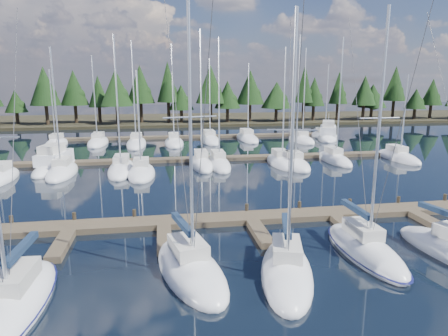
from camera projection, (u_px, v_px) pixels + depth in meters
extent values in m
plane|color=black|center=(223.00, 180.00, 39.70)|extent=(260.00, 260.00, 0.00)
cube|color=#2D2819|center=(185.00, 120.00, 97.49)|extent=(220.00, 30.00, 0.60)
cube|color=brown|center=(250.00, 218.00, 28.09)|extent=(44.00, 2.00, 0.40)
cube|color=brown|center=(61.00, 246.00, 23.33)|extent=(0.90, 4.00, 0.40)
cube|color=brown|center=(164.00, 239.00, 24.26)|extent=(0.90, 4.00, 0.40)
cube|color=brown|center=(260.00, 233.00, 25.20)|extent=(0.90, 4.00, 0.40)
cube|color=brown|center=(349.00, 228.00, 26.13)|extent=(0.90, 4.00, 0.40)
cube|color=brown|center=(432.00, 223.00, 27.06)|extent=(0.90, 4.00, 0.40)
cylinder|color=#32291C|center=(12.00, 222.00, 26.51)|extent=(0.26, 0.26, 0.90)
cylinder|color=#32291C|center=(74.00, 219.00, 27.13)|extent=(0.26, 0.26, 0.90)
cylinder|color=#32291C|center=(134.00, 216.00, 27.76)|extent=(0.26, 0.26, 0.90)
cylinder|color=#32291C|center=(192.00, 213.00, 28.38)|extent=(0.26, 0.26, 0.90)
cylinder|color=#32291C|center=(247.00, 210.00, 29.00)|extent=(0.26, 0.26, 0.90)
cylinder|color=#32291C|center=(299.00, 207.00, 29.62)|extent=(0.26, 0.26, 0.90)
cylinder|color=#32291C|center=(350.00, 205.00, 30.24)|extent=(0.26, 0.26, 0.90)
cylinder|color=#32291C|center=(398.00, 202.00, 30.87)|extent=(0.26, 0.26, 0.90)
cylinder|color=#32291C|center=(445.00, 200.00, 31.49)|extent=(0.26, 0.26, 0.90)
cube|color=brown|center=(210.00, 159.00, 49.30)|extent=(50.00, 1.80, 0.40)
cube|color=brown|center=(196.00, 137.00, 68.58)|extent=(46.00, 1.80, 0.40)
ellipsoid|color=white|center=(14.00, 307.00, 17.10)|extent=(2.92, 8.35, 1.90)
cube|color=beige|center=(15.00, 277.00, 17.24)|extent=(1.52, 2.70, 0.70)
cylinder|color=silver|center=(22.00, 251.00, 18.04)|extent=(0.30, 3.63, 0.12)
cube|color=#16253C|center=(21.00, 248.00, 18.01)|extent=(0.52, 3.47, 0.30)
cylinder|color=#3F3F44|center=(13.00, 147.00, 17.39)|extent=(0.24, 4.39, 12.22)
ellipsoid|color=#0E1147|center=(14.00, 306.00, 17.09)|extent=(3.04, 8.68, 0.18)
ellipsoid|color=white|center=(191.00, 271.00, 20.30)|extent=(4.51, 8.24, 1.90)
cube|color=beige|center=(188.00, 246.00, 20.40)|extent=(2.08, 2.78, 0.70)
cylinder|color=silver|center=(190.00, 131.00, 18.40)|extent=(0.19, 0.19, 12.76)
cylinder|color=silver|center=(183.00, 227.00, 21.09)|extent=(0.89, 3.37, 0.12)
cube|color=#16253C|center=(182.00, 224.00, 21.05)|extent=(1.08, 3.27, 0.30)
cylinder|color=silver|center=(190.00, 117.00, 18.26)|extent=(2.50, 0.64, 0.07)
cylinder|color=#3F3F44|center=(202.00, 139.00, 16.91)|extent=(0.79, 3.30, 13.07)
cylinder|color=#3F3F44|center=(178.00, 129.00, 20.30)|extent=(0.96, 4.06, 13.07)
ellipsoid|color=white|center=(286.00, 274.00, 20.03)|extent=(4.43, 8.09, 1.90)
cube|color=beige|center=(287.00, 249.00, 20.15)|extent=(1.99, 2.74, 0.70)
cylinder|color=silver|center=(292.00, 143.00, 18.21)|extent=(0.20, 0.20, 11.75)
cylinder|color=silver|center=(286.00, 228.00, 20.88)|extent=(0.98, 3.31, 0.12)
cube|color=#16253C|center=(286.00, 225.00, 20.85)|extent=(1.16, 3.22, 0.30)
cylinder|color=silver|center=(292.00, 130.00, 18.08)|extent=(2.24, 0.65, 0.07)
cylinder|color=#3F3F44|center=(294.00, 152.00, 16.63)|extent=(0.88, 3.24, 12.05)
cylinder|color=#3F3F44|center=(289.00, 140.00, 20.23)|extent=(1.07, 3.98, 12.05)
ellipsoid|color=white|center=(365.00, 252.00, 22.66)|extent=(2.61, 7.76, 1.90)
cube|color=beige|center=(363.00, 229.00, 22.77)|extent=(1.40, 2.49, 0.70)
cylinder|color=silver|center=(379.00, 130.00, 20.78)|extent=(0.16, 0.16, 12.27)
cylinder|color=silver|center=(356.00, 212.00, 23.50)|extent=(0.18, 3.40, 0.12)
cube|color=#16253C|center=(356.00, 209.00, 23.47)|extent=(0.41, 3.25, 0.30)
cylinder|color=silver|center=(380.00, 118.00, 20.65)|extent=(2.23, 0.11, 0.07)
cylinder|color=#3F3F44|center=(397.00, 137.00, 19.22)|extent=(0.09, 3.35, 12.58)
cylinder|color=#3F3F44|center=(359.00, 128.00, 22.78)|extent=(0.10, 4.12, 12.58)
ellipsoid|color=#0E1147|center=(365.00, 250.00, 22.64)|extent=(2.71, 8.07, 0.18)
ellipsoid|color=white|center=(0.00, 179.00, 39.36)|extent=(2.60, 7.69, 1.90)
cube|color=beige|center=(0.00, 166.00, 39.47)|extent=(1.43, 2.46, 0.70)
ellipsoid|color=white|center=(62.00, 173.00, 41.89)|extent=(2.77, 8.37, 1.90)
cube|color=beige|center=(62.00, 161.00, 42.04)|extent=(1.52, 2.68, 0.70)
cylinder|color=silver|center=(55.00, 108.00, 40.03)|extent=(0.16, 0.16, 11.89)
ellipsoid|color=white|center=(122.00, 170.00, 43.14)|extent=(2.76, 9.19, 1.90)
cube|color=beige|center=(121.00, 159.00, 43.32)|extent=(1.52, 2.94, 0.70)
cylinder|color=silver|center=(117.00, 101.00, 41.10)|extent=(0.16, 0.16, 13.18)
ellipsoid|color=white|center=(141.00, 174.00, 41.50)|extent=(2.82, 7.74, 1.90)
cube|color=beige|center=(141.00, 162.00, 41.61)|extent=(1.55, 2.48, 0.70)
cylinder|color=silver|center=(139.00, 120.00, 39.91)|extent=(0.16, 0.16, 9.62)
ellipsoid|color=white|center=(202.00, 164.00, 46.14)|extent=(2.52, 8.83, 1.90)
cube|color=beige|center=(201.00, 154.00, 46.30)|extent=(1.38, 2.82, 0.70)
cylinder|color=silver|center=(201.00, 96.00, 44.02)|extent=(0.16, 0.16, 14.03)
ellipsoid|color=white|center=(219.00, 165.00, 45.91)|extent=(2.46, 8.70, 1.90)
cube|color=beige|center=(218.00, 154.00, 46.07)|extent=(1.35, 2.78, 0.70)
cylinder|color=silver|center=(219.00, 100.00, 43.89)|extent=(0.16, 0.16, 13.15)
ellipsoid|color=white|center=(281.00, 163.00, 46.77)|extent=(2.69, 8.04, 1.90)
cube|color=beige|center=(280.00, 153.00, 46.90)|extent=(1.48, 2.57, 0.70)
cylinder|color=silver|center=(284.00, 103.00, 44.88)|extent=(0.16, 0.16, 12.25)
ellipsoid|color=white|center=(294.00, 165.00, 45.68)|extent=(2.81, 7.35, 1.90)
cube|color=beige|center=(294.00, 154.00, 45.77)|extent=(1.55, 2.35, 0.70)
cylinder|color=silver|center=(298.00, 99.00, 43.70)|extent=(0.16, 0.16, 13.41)
ellipsoid|color=white|center=(334.00, 160.00, 48.47)|extent=(2.43, 8.21, 1.90)
cube|color=beige|center=(334.00, 150.00, 48.61)|extent=(1.34, 2.63, 0.70)
cylinder|color=silver|center=(340.00, 97.00, 46.45)|extent=(0.16, 0.16, 13.48)
ellipsoid|color=white|center=(398.00, 158.00, 49.83)|extent=(2.60, 8.58, 1.90)
cube|color=beige|center=(397.00, 148.00, 49.99)|extent=(1.43, 2.75, 0.70)
cylinder|color=silver|center=(404.00, 114.00, 48.23)|extent=(0.16, 0.16, 9.34)
ellipsoid|color=white|center=(57.00, 144.00, 60.68)|extent=(2.89, 7.76, 1.90)
cube|color=beige|center=(57.00, 136.00, 60.80)|extent=(1.59, 2.48, 0.70)
cylinder|color=silver|center=(52.00, 105.00, 59.03)|extent=(0.16, 0.16, 10.26)
ellipsoid|color=white|center=(98.00, 143.00, 61.89)|extent=(2.92, 9.70, 1.90)
cube|color=beige|center=(98.00, 135.00, 62.10)|extent=(1.61, 3.10, 0.70)
cylinder|color=silver|center=(95.00, 98.00, 59.92)|extent=(0.16, 0.16, 12.27)
ellipsoid|color=white|center=(136.00, 144.00, 60.89)|extent=(2.89, 10.98, 1.90)
cube|color=beige|center=(136.00, 136.00, 61.16)|extent=(1.59, 3.51, 0.70)
cylinder|color=silver|center=(134.00, 91.00, 58.64)|extent=(0.16, 0.16, 14.31)
ellipsoid|color=white|center=(174.00, 143.00, 61.56)|extent=(2.88, 9.11, 1.90)
cube|color=beige|center=(174.00, 135.00, 61.74)|extent=(1.58, 2.92, 0.70)
cylinder|color=silver|center=(173.00, 92.00, 59.45)|extent=(0.16, 0.16, 13.88)
ellipsoid|color=white|center=(210.00, 140.00, 64.79)|extent=(2.90, 10.93, 1.90)
cube|color=beige|center=(209.00, 132.00, 65.06)|extent=(1.59, 3.50, 0.70)
cylinder|color=silver|center=(210.00, 98.00, 62.79)|extent=(0.16, 0.16, 12.01)
ellipsoid|color=white|center=(247.00, 139.00, 66.54)|extent=(2.99, 10.58, 1.90)
cube|color=beige|center=(247.00, 131.00, 66.79)|extent=(1.64, 3.38, 0.70)
cylinder|color=silver|center=(248.00, 99.00, 64.63)|extent=(0.16, 0.16, 11.34)
ellipsoid|color=white|center=(301.00, 140.00, 64.60)|extent=(2.99, 8.81, 1.90)
cube|color=beige|center=(301.00, 133.00, 64.77)|extent=(1.64, 2.82, 0.70)
cylinder|color=silver|center=(304.00, 93.00, 62.54)|extent=(0.16, 0.16, 13.50)
ellipsoid|color=white|center=(324.00, 137.00, 68.08)|extent=(2.75, 9.00, 1.90)
cube|color=beige|center=(323.00, 130.00, 68.25)|extent=(1.51, 2.88, 0.70)
cylinder|color=silver|center=(327.00, 99.00, 66.25)|extent=(0.16, 0.16, 11.28)
ellipsoid|color=white|center=(55.00, 169.00, 44.21)|extent=(4.73, 9.75, 1.87)
cube|color=white|center=(54.00, 157.00, 43.94)|extent=(3.22, 5.47, 1.25)
cube|color=beige|center=(52.00, 149.00, 43.26)|extent=(2.27, 3.52, 0.93)
cylinder|color=silver|center=(57.00, 141.00, 44.50)|extent=(0.09, 0.09, 1.66)
ellipsoid|color=white|center=(328.00, 138.00, 67.39)|extent=(7.14, 10.65, 2.03)
cube|color=white|center=(328.00, 130.00, 67.10)|extent=(4.55, 6.13, 1.35)
cube|color=beige|center=(328.00, 124.00, 66.38)|extent=(3.12, 4.00, 1.01)
cylinder|color=silver|center=(329.00, 119.00, 67.67)|extent=(0.11, 0.11, 1.80)
cylinder|color=black|center=(17.00, 118.00, 85.19)|extent=(0.70, 0.70, 2.42)
cone|color=black|center=(16.00, 101.00, 84.42)|extent=(4.62, 4.62, 4.71)
ellipsoid|color=black|center=(19.00, 106.00, 84.73)|extent=(2.77, 2.77, 2.77)
cylinder|color=black|center=(47.00, 115.00, 83.01)|extent=(0.70, 0.70, 4.03)
cone|color=black|center=(44.00, 86.00, 81.73)|extent=(6.14, 6.14, 7.84)
ellipsoid|color=black|center=(48.00, 95.00, 82.19)|extent=(3.68, 3.68, 3.68)
cylinder|color=black|center=(76.00, 114.00, 86.86)|extent=(0.70, 0.70, 3.82)
cone|color=black|center=(74.00, 88.00, 85.65)|extent=(5.90, 5.90, 7.44)
ellipsoid|color=black|center=(77.00, 96.00, 86.09)|extent=(3.54, 3.54, 3.54)
cylinder|color=black|center=(100.00, 115.00, 86.90)|extent=(0.70, 0.70, 3.43)
cone|color=black|center=(98.00, 91.00, 85.81)|extent=(4.45, 4.45, 6.68)
ellipsoid|color=black|center=(101.00, 98.00, 86.21)|extent=(2.67, 2.67, 2.67)
cylinder|color=black|center=(118.00, 115.00, 83.92)|extent=(0.70, 0.70, 3.85)
cone|color=black|center=(116.00, 88.00, 82.70)|extent=(6.73, 6.73, 7.49)
ellipsoid|color=black|center=(119.00, 96.00, 83.15)|extent=(4.04, 4.04, 4.04)
cylinder|color=black|center=(141.00, 113.00, 88.09)|extent=(0.70, 0.70, 4.20)
cone|color=black|center=(140.00, 84.00, 86.76)|extent=(6.15, 6.15, 8.16)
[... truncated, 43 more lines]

